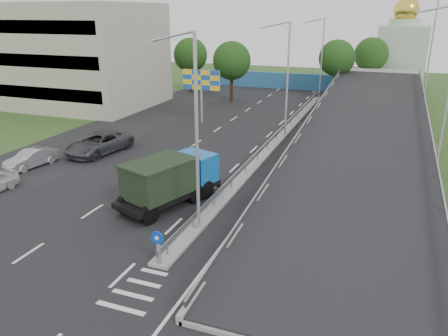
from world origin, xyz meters
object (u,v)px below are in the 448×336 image
at_px(dump_truck, 170,179).
at_px(parked_car_c, 99,143).
at_px(billboard, 201,83).
at_px(lamp_post_near, 193,125).
at_px(parked_car_b, 31,158).
at_px(church, 401,52).
at_px(sign_bollard, 158,247).
at_px(lamp_post_mid, 286,74).
at_px(lamp_post_far, 321,54).

bearing_deg(dump_truck, parked_car_c, 164.64).
bearing_deg(billboard, lamp_post_near, -67.51).
xyz_separation_m(parked_car_b, parked_car_c, (2.73, 4.67, 0.17)).
bearing_deg(church, sign_bollard, -99.81).
distance_m(parked_car_b, parked_car_c, 5.41).
bearing_deg(lamp_post_near, sign_bollard, -91.64).
relative_size(lamp_post_mid, lamp_post_far, 1.00).
xyz_separation_m(lamp_post_far, dump_truck, (-2.81, -37.36, -4.18)).
height_order(church, parked_car_c, church).
bearing_deg(lamp_post_near, lamp_post_far, 90.00).
distance_m(lamp_post_far, parked_car_c, 33.39).
bearing_deg(parked_car_b, dump_truck, -0.88).
height_order(lamp_post_near, parked_car_c, lamp_post_near).
bearing_deg(billboard, sign_bollard, -70.79).
relative_size(lamp_post_near, lamp_post_far, 1.00).
xyz_separation_m(church, billboard, (-19.00, -32.00, -1.12)).
height_order(lamp_post_far, dump_truck, lamp_post_far).
distance_m(lamp_post_near, church, 54.90).
height_order(billboard, parked_car_b, billboard).
distance_m(sign_bollard, dump_truck, 7.03).
bearing_deg(sign_bollard, lamp_post_far, 89.86).
bearing_deg(dump_truck, lamp_post_mid, 100.01).
relative_size(lamp_post_mid, church, 0.73).
xyz_separation_m(sign_bollard, parked_car_c, (-12.86, 13.46, -0.19)).
height_order(sign_bollard, parked_car_b, sign_bollard).
bearing_deg(billboard, lamp_post_mid, -12.38).
bearing_deg(parked_car_c, dump_truck, -25.06).
bearing_deg(sign_bollard, billboard, 109.21).
distance_m(lamp_post_far, parked_car_b, 38.73).
distance_m(lamp_post_near, parked_car_b, 17.24).
relative_size(dump_truck, parked_car_b, 1.73).
bearing_deg(lamp_post_far, sign_bollard, -90.14).
bearing_deg(lamp_post_far, parked_car_b, -114.13).
relative_size(sign_bollard, church, 0.12).
bearing_deg(parked_car_b, lamp_post_mid, 53.11).
bearing_deg(lamp_post_near, billboard, 112.49).
distance_m(lamp_post_mid, dump_truck, 18.07).
bearing_deg(parked_car_c, sign_bollard, -36.82).
height_order(lamp_post_near, parked_car_b, lamp_post_near).
xyz_separation_m(lamp_post_near, lamp_post_mid, (0.00, 20.00, 0.00)).
height_order(billboard, dump_truck, billboard).
relative_size(sign_bollard, parked_car_c, 0.28).
relative_size(parked_car_b, parked_car_c, 0.68).
distance_m(billboard, dump_truck, 20.52).
height_order(lamp_post_mid, lamp_post_far, same).
relative_size(dump_truck, parked_car_c, 1.17).
xyz_separation_m(lamp_post_mid, church, (9.89, 34.00, -0.50)).
bearing_deg(lamp_post_mid, church, 73.78).
distance_m(billboard, parked_car_c, 13.38).
xyz_separation_m(lamp_post_near, parked_car_b, (-15.69, 4.96, -5.13)).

